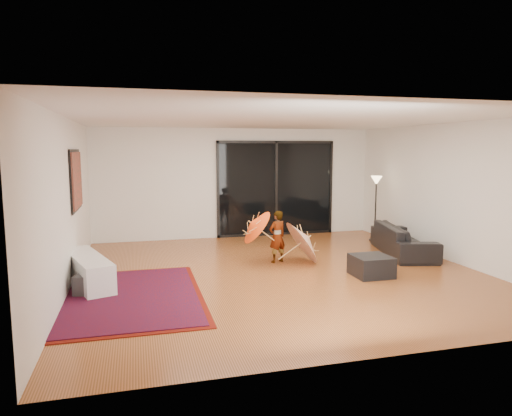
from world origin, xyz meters
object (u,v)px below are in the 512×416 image
object	(u,v)px
ottoman	(371,266)
media_console	(88,270)
sofa	(403,239)
child	(277,237)

from	to	relation	value
ottoman	media_console	bearing A→B (deg)	171.45
media_console	ottoman	size ratio (longest dim) A/B	2.78
sofa	child	bearing A→B (deg)	104.25
ottoman	child	xyz separation A→B (m)	(-1.29, 1.35, 0.33)
child	media_console	bearing A→B (deg)	-8.97
ottoman	child	distance (m)	1.89
sofa	ottoman	distance (m)	2.02
sofa	child	distance (m)	2.79
child	sofa	bearing A→B (deg)	160.74
sofa	ottoman	bearing A→B (deg)	146.33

